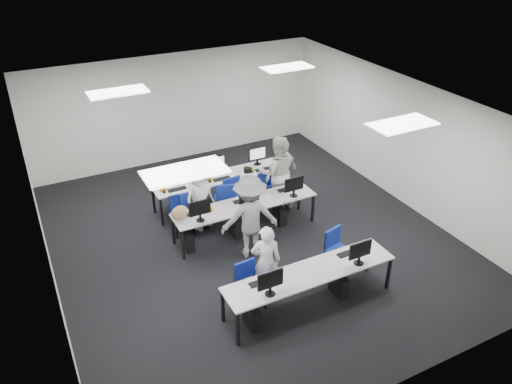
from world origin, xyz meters
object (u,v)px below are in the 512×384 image
chair_1 (338,259)px  chair_7 (274,190)px  chair_2 (182,221)px  student_2 (199,196)px  student_0 (266,262)px  desk_mid (245,206)px  chair_4 (270,199)px  desk_front (310,274)px  student_1 (277,172)px  chair_5 (187,213)px  chair_3 (237,206)px  photographer (250,217)px  chair_6 (225,205)px  student_3 (281,174)px  chair_0 (250,293)px

chair_1 → chair_7: size_ratio=1.01×
chair_2 → student_2: size_ratio=0.56×
chair_2 → student_0: (0.67, -2.65, 0.47)m
desk_mid → chair_4: (0.92, 0.60, -0.39)m
desk_front → student_1: (1.17, 3.29, 0.22)m
chair_4 → chair_5: (-1.96, 0.28, 0.01)m
chair_2 → student_1: 2.48m
chair_4 → chair_3: bearing=-178.4°
desk_front → photographer: (-0.26, 1.84, 0.22)m
student_2 → chair_6: bearing=-14.0°
chair_3 → student_2: bearing=166.9°
desk_mid → chair_3: 0.74m
chair_4 → student_3: bearing=12.0°
desk_front → chair_0: bearing=154.9°
chair_2 → chair_5: chair_5 is taller
chair_5 → photographer: size_ratio=0.52×
chair_1 → chair_4: size_ratio=0.99×
desk_front → chair_2: chair_2 is taller
chair_0 → student_3: student_3 is taller
chair_2 → desk_front: bearing=-66.7°
chair_6 → student_1: student_1 is taller
chair_1 → chair_3: (-0.94, 2.67, 0.02)m
chair_0 → chair_1: chair_1 is taller
chair_0 → chair_3: chair_3 is taller
student_2 → chair_1: bearing=-79.2°
student_0 → chair_7: bearing=-98.2°
desk_front → chair_1: size_ratio=3.54×
chair_1 → desk_mid: bearing=102.3°
student_3 → photographer: 2.08m
chair_1 → photographer: bearing=120.9°
photographer → chair_2: bearing=-42.7°
chair_4 → chair_5: size_ratio=0.98×
desk_mid → chair_2: chair_2 is taller
desk_mid → student_1: student_1 is taller
chair_3 → student_1: 1.24m
student_0 → chair_5: bearing=-57.3°
chair_7 → chair_5: bearing=178.9°
chair_5 → student_2: 0.56m
chair_7 → student_3: 0.64m
chair_5 → chair_2: bearing=-133.6°
chair_0 → student_1: student_1 is taller
chair_4 → student_0: (-1.49, -2.60, 0.45)m
desk_mid → chair_5: (-1.04, 0.88, -0.39)m
student_3 → photographer: (-1.52, -1.42, 0.04)m
chair_6 → student_3: student_3 is taller
chair_6 → desk_mid: bearing=-65.7°
chair_4 → student_0: student_0 is taller
chair_7 → student_0: student_0 is taller
chair_2 → chair_4: bearing=1.2°
desk_mid → chair_6: bearing=99.5°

